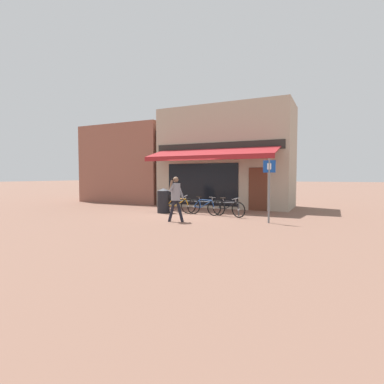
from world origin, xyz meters
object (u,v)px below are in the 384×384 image
bicycle_black (228,208)px  pedestrian_adult (176,194)px  bicycle_orange (178,205)px  litter_bin (163,200)px  bicycle_blue (204,207)px  parking_sign (269,184)px

bicycle_black → pedestrian_adult: pedestrian_adult is taller
bicycle_orange → litter_bin: size_ratio=1.47×
bicycle_orange → bicycle_blue: bicycle_orange is taller
bicycle_orange → litter_bin: litter_bin is taller
bicycle_blue → pedestrian_adult: 2.37m
bicycle_black → parking_sign: (1.87, -0.98, 1.07)m
pedestrian_adult → bicycle_blue: bearing=-89.5°
bicycle_orange → litter_bin: 0.72m
litter_bin → parking_sign: parking_sign is taller
bicycle_orange → bicycle_black: (2.40, -0.02, -0.01)m
bicycle_blue → litter_bin: litter_bin is taller
bicycle_orange → pedestrian_adult: (1.10, -2.19, 0.66)m
bicycle_orange → bicycle_blue: bearing=-8.2°
bicycle_black → litter_bin: size_ratio=1.43×
bicycle_blue → parking_sign: bearing=-11.6°
bicycle_orange → pedestrian_adult: pedestrian_adult is taller
bicycle_black → pedestrian_adult: 2.62m
bicycle_blue → parking_sign: size_ratio=0.74×
bicycle_blue → parking_sign: (3.02, -1.08, 1.06)m
litter_bin → parking_sign: 5.11m
bicycle_black → litter_bin: 3.10m
pedestrian_adult → litter_bin: pedestrian_adult is taller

